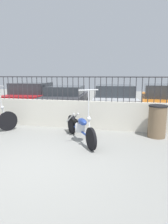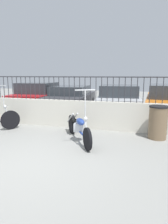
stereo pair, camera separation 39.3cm
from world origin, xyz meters
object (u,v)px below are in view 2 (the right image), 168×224
Objects in this scene: motorcycle_blue at (78,127)px; car_red at (39,96)px; car_silver at (119,100)px; car_dark_grey at (71,99)px; trash_bin at (158,122)px.

car_red is (-3.56, 4.27, 0.34)m from motorcycle_blue.
car_dark_grey is at bearing 87.86° from car_silver.
car_silver is (0.71, 4.00, 0.32)m from motorcycle_blue.
motorcycle_blue is at bearing 164.21° from car_silver.
car_dark_grey is 2.30m from car_silver.
car_silver is at bearing -91.45° from car_dark_grey.
trash_bin is 0.23× the size of car_silver.
car_red reaches higher than car_dark_grey.
car_red is at bearing 73.03° from car_dark_grey.
trash_bin is (2.22, 0.72, 0.11)m from motorcycle_blue.
motorcycle_blue is 2.00× the size of trash_bin.
car_silver reaches higher than trash_bin.
car_red reaches higher than car_silver.
car_dark_grey is (-1.59, 3.85, 0.30)m from motorcycle_blue.
car_red is 2.02m from car_dark_grey.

